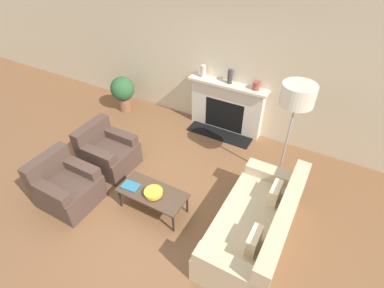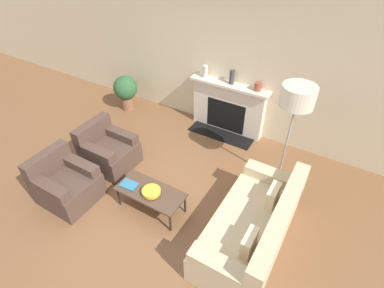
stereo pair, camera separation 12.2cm
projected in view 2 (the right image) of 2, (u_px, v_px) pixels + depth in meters
name	position (u px, v px, depth m)	size (l,w,h in m)	color
ground_plane	(150.00, 204.00, 4.83)	(18.00, 18.00, 0.00)	brown
wall_back	(228.00, 61.00, 5.72)	(18.00, 0.06, 2.90)	beige
fireplace	(228.00, 108.00, 6.14)	(1.64, 0.59, 1.07)	beige
couch	(254.00, 227.00, 4.09)	(0.94, 1.94, 0.88)	#CCB78E
armchair_near	(66.00, 184.00, 4.76)	(0.85, 0.77, 0.81)	#4C382D
armchair_far	(108.00, 151.00, 5.41)	(0.85, 0.77, 0.81)	#4C382D
coffee_table	(151.00, 193.00, 4.55)	(1.06, 0.49, 0.38)	#4C3828
bowl	(151.00, 192.00, 4.46)	(0.28, 0.28, 0.08)	gold
book	(129.00, 185.00, 4.62)	(0.28, 0.20, 0.02)	teal
floor_lamp	(297.00, 100.00, 4.27)	(0.50, 0.50, 1.82)	gray
mantel_vase_left	(205.00, 71.00, 5.96)	(0.11, 0.11, 0.24)	beige
mantel_vase_center_left	(232.00, 77.00, 5.71)	(0.10, 0.10, 0.28)	#3D383D
mantel_vase_center_right	(258.00, 87.00, 5.54)	(0.13, 0.13, 0.16)	brown
potted_plant	(126.00, 90.00, 6.81)	(0.54, 0.54, 0.82)	brown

